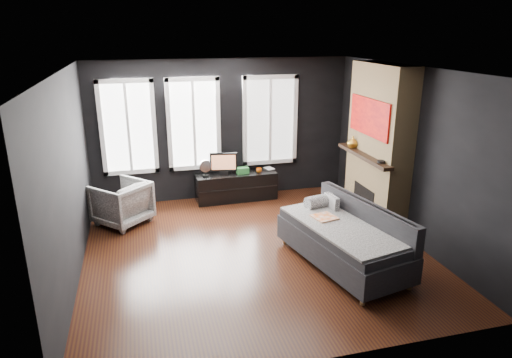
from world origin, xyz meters
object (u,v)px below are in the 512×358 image
object	(u,v)px
media_console	(236,186)
book	(266,164)
monitor	(224,162)
mantel_vase	(353,142)
armchair	(121,201)
sofa	(343,236)
mug	(259,170)

from	to	relation	value
media_console	book	distance (m)	0.74
monitor	mantel_vase	distance (m)	2.47
monitor	book	size ratio (longest dim) A/B	2.46
armchair	book	bearing A→B (deg)	151.71
sofa	media_console	size ratio (longest dim) A/B	1.32
armchair	media_console	distance (m)	2.25
media_console	mug	bearing A→B (deg)	-9.60
mug	book	world-z (taller)	book
book	sofa	bearing A→B (deg)	-84.94
armchair	monitor	bearing A→B (deg)	155.88
book	mug	bearing A→B (deg)	-139.55
media_console	monitor	bearing A→B (deg)	175.38
sofa	armchair	xyz separation A→B (m)	(-3.05, 2.31, -0.04)
armchair	media_console	world-z (taller)	armchair
media_console	mantel_vase	world-z (taller)	mantel_vase
monitor	mantel_vase	size ratio (longest dim) A/B	2.60
armchair	monitor	world-z (taller)	monitor
mug	mantel_vase	world-z (taller)	mantel_vase
sofa	mantel_vase	xyz separation A→B (m)	(0.95, 1.76, 0.88)
armchair	monitor	distance (m)	2.06
media_console	book	xyz separation A→B (m)	(0.63, 0.09, 0.38)
monitor	mug	world-z (taller)	monitor
monitor	book	distance (m)	0.88
sofa	monitor	xyz separation A→B (m)	(-1.14, 2.97, 0.33)
media_console	mantel_vase	distance (m)	2.44
media_console	sofa	bearing A→B (deg)	-74.55
mug	mantel_vase	size ratio (longest dim) A/B	0.54
mantel_vase	book	bearing A→B (deg)	133.61
mug	mantel_vase	distance (m)	1.94
armchair	mantel_vase	size ratio (longest dim) A/B	4.01
armchair	media_console	size ratio (longest dim) A/B	0.52
monitor	mug	bearing A→B (deg)	3.27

